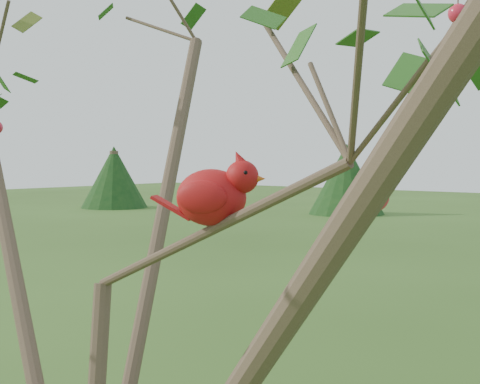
# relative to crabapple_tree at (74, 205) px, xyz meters

# --- Properties ---
(crabapple_tree) EXTENTS (2.35, 2.05, 2.95)m
(crabapple_tree) POSITION_rel_crabapple_tree_xyz_m (0.00, 0.00, 0.00)
(crabapple_tree) COLOR #3F3022
(crabapple_tree) RESTS_ON ground
(cardinal) EXTENTS (0.19, 0.13, 0.14)m
(cardinal) POSITION_rel_crabapple_tree_xyz_m (0.25, 0.10, 0.02)
(cardinal) COLOR red
(cardinal) RESTS_ON ground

